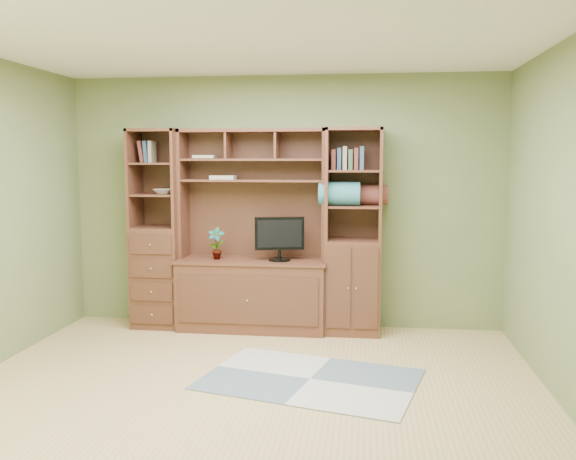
# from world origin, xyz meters

# --- Properties ---
(room) EXTENTS (4.60, 4.10, 2.64)m
(room) POSITION_xyz_m (0.00, 0.00, 1.30)
(room) COLOR tan
(room) RESTS_ON ground
(center_hutch) EXTENTS (1.54, 0.53, 2.05)m
(center_hutch) POSITION_xyz_m (-0.29, 1.73, 1.02)
(center_hutch) COLOR #512B1C
(center_hutch) RESTS_ON ground
(left_tower) EXTENTS (0.50, 0.45, 2.05)m
(left_tower) POSITION_xyz_m (-1.29, 1.77, 1.02)
(left_tower) COLOR #512B1C
(left_tower) RESTS_ON ground
(right_tower) EXTENTS (0.55, 0.45, 2.05)m
(right_tower) POSITION_xyz_m (0.73, 1.77, 1.02)
(right_tower) COLOR #512B1C
(right_tower) RESTS_ON ground
(rug) EXTENTS (1.86, 1.46, 0.01)m
(rug) POSITION_xyz_m (0.43, 0.36, 0.01)
(rug) COLOR gray
(rug) RESTS_ON ground
(monitor) EXTENTS (0.53, 0.33, 0.61)m
(monitor) POSITION_xyz_m (-0.00, 1.70, 1.03)
(monitor) COLOR black
(monitor) RESTS_ON center_hutch
(orchid) EXTENTS (0.17, 0.12, 0.33)m
(orchid) POSITION_xyz_m (-0.65, 1.70, 0.89)
(orchid) COLOR #9F5636
(orchid) RESTS_ON center_hutch
(magazines) EXTENTS (0.25, 0.18, 0.04)m
(magazines) POSITION_xyz_m (-0.60, 1.82, 1.56)
(magazines) COLOR #ADA694
(magazines) RESTS_ON center_hutch
(bowl) EXTENTS (0.21, 0.21, 0.05)m
(bowl) POSITION_xyz_m (-1.22, 1.77, 1.42)
(bowl) COLOR beige
(bowl) RESTS_ON left_tower
(blanket_teal) EXTENTS (0.40, 0.23, 0.23)m
(blanket_teal) POSITION_xyz_m (0.59, 1.73, 1.41)
(blanket_teal) COLOR #2D7077
(blanket_teal) RESTS_ON right_tower
(blanket_red) EXTENTS (0.36, 0.20, 0.20)m
(blanket_red) POSITION_xyz_m (0.89, 1.85, 1.39)
(blanket_red) COLOR brown
(blanket_red) RESTS_ON right_tower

